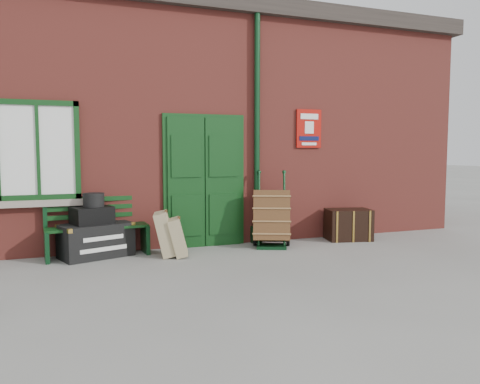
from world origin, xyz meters
name	(u,v)px	position (x,y,z in m)	size (l,w,h in m)	color
ground	(252,264)	(0.00, 0.00, 0.00)	(80.00, 80.00, 0.00)	gray
station_building	(191,126)	(0.00, 3.49, 2.16)	(10.30, 4.30, 4.36)	#953930
bench	(97,226)	(-2.09, 1.32, 0.48)	(1.57, 0.60, 0.95)	#0E3512
houdini_trunk	(96,240)	(-2.11, 1.25, 0.26)	(1.05, 0.58, 0.52)	black
strongbox	(92,215)	(-2.16, 1.25, 0.65)	(0.58, 0.42, 0.26)	black
hatbox	(94,200)	(-2.13, 1.25, 0.89)	(0.31, 0.31, 0.21)	black
suitcase_back	(165,234)	(-1.09, 0.94, 0.35)	(0.19, 0.49, 0.68)	tan
suitcase_front	(178,237)	(-0.91, 0.84, 0.30)	(0.18, 0.44, 0.58)	tan
porter_trolley	(271,218)	(0.78, 1.06, 0.49)	(0.83, 0.86, 1.28)	black
dark_trunk	(348,225)	(2.35, 1.10, 0.28)	(0.79, 0.51, 0.57)	black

